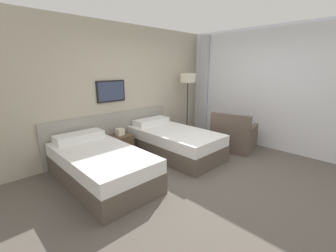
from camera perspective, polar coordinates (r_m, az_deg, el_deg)
The scene contains 8 objects.
ground_plane at distance 4.06m, azimuth 10.11°, elevation -12.15°, with size 16.00×16.00×0.00m, color #5B544C.
wall_headboard at distance 5.15m, azimuth -9.15°, elevation 8.69°, with size 10.00×0.10×2.70m.
wall_window at distance 5.55m, azimuth 25.10°, elevation 8.38°, with size 0.21×4.60×2.70m.
bed_near_door at distance 3.83m, azimuth -16.76°, elevation -9.60°, with size 1.05×1.98×0.67m.
bed_near_window at distance 4.77m, azimuth 1.52°, elevation -4.10°, with size 1.05×1.98×0.67m.
nightstand at distance 4.83m, azimuth -11.93°, elevation -4.73°, with size 0.43×0.39×0.59m.
floor_lamp at distance 5.82m, azimuth 5.06°, elevation 10.86°, with size 0.27×0.27×1.68m.
armchair at distance 5.35m, azimuth 16.31°, elevation -2.81°, with size 1.02×1.03×0.86m.
Camera 1 is at (-2.98, -2.07, 1.81)m, focal length 24.00 mm.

